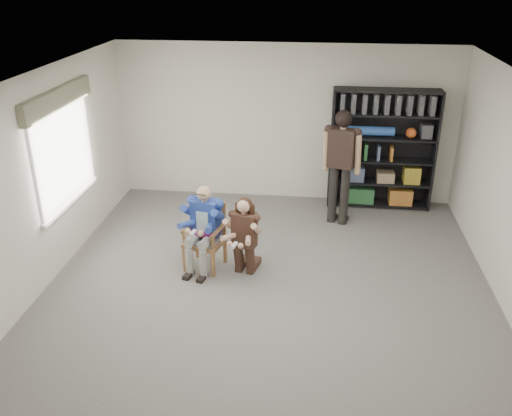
% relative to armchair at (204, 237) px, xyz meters
% --- Properties ---
extents(room_shell, '(6.00, 7.00, 2.80)m').
position_rel_armchair_xyz_m(room_shell, '(0.96, -0.77, 0.92)').
color(room_shell, white).
rests_on(room_shell, ground).
extents(floor, '(6.00, 7.00, 0.01)m').
position_rel_armchair_xyz_m(floor, '(0.96, -0.77, -0.48)').
color(floor, '#615F5A').
rests_on(floor, ground).
extents(window_left, '(0.16, 2.00, 1.75)m').
position_rel_armchair_xyz_m(window_left, '(-1.99, 0.23, 1.15)').
color(window_left, white).
rests_on(window_left, room_shell).
extents(armchair, '(0.67, 0.65, 0.96)m').
position_rel_armchair_xyz_m(armchair, '(0.00, 0.00, 0.00)').
color(armchair, '#94673F').
rests_on(armchair, floor).
extents(seated_man, '(0.70, 0.85, 1.25)m').
position_rel_armchair_xyz_m(seated_man, '(0.00, 0.00, 0.14)').
color(seated_man, navy).
rests_on(seated_man, floor).
extents(kneeling_woman, '(0.64, 0.86, 1.15)m').
position_rel_armchair_xyz_m(kneeling_woman, '(0.58, -0.12, 0.09)').
color(kneeling_woman, '#351E18').
rests_on(kneeling_woman, floor).
extents(bookshelf, '(1.80, 0.38, 2.10)m').
position_rel_armchair_xyz_m(bookshelf, '(2.66, 2.51, 0.57)').
color(bookshelf, black).
rests_on(bookshelf, floor).
extents(standing_man, '(0.66, 0.49, 1.92)m').
position_rel_armchair_xyz_m(standing_man, '(1.92, 1.70, 0.48)').
color(standing_man, black).
rests_on(standing_man, floor).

